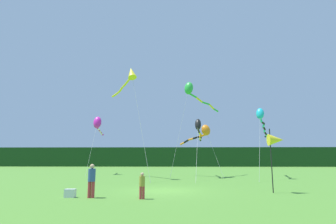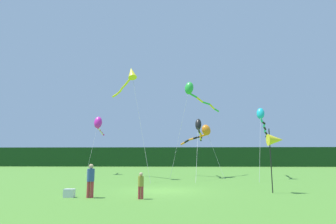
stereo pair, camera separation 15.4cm
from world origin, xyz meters
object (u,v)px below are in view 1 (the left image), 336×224
(person_adult, at_px, (92,179))
(banner_flag_pole, at_px, (276,140))
(kite_magenta, at_px, (98,123))
(kite_green, at_px, (192,91))
(person_child, at_px, (142,184))
(kite_yellow, at_px, (130,76))
(cooler_box, at_px, (70,193))
(kite_orange, at_px, (203,132))
(kite_black, at_px, (199,128))
(kite_cyan, at_px, (261,119))

(person_adult, height_order, banner_flag_pole, banner_flag_pole)
(kite_magenta, distance_m, kite_green, 12.42)
(person_adult, relative_size, person_child, 1.32)
(person_adult, bearing_deg, kite_yellow, 91.59)
(person_adult, distance_m, kite_green, 18.51)
(cooler_box, height_order, kite_magenta, kite_magenta)
(banner_flag_pole, bearing_deg, kite_orange, 104.13)
(kite_orange, height_order, kite_black, kite_black)
(kite_yellow, relative_size, kite_magenta, 1.55)
(person_adult, height_order, kite_yellow, kite_yellow)
(banner_flag_pole, bearing_deg, kite_black, 107.41)
(banner_flag_pole, relative_size, kite_magenta, 0.52)
(kite_orange, bearing_deg, kite_cyan, -10.30)
(kite_cyan, distance_m, kite_black, 6.47)
(kite_yellow, distance_m, kite_cyan, 14.17)
(kite_black, bearing_deg, person_adult, -115.62)
(banner_flag_pole, relative_size, kite_green, 0.36)
(kite_yellow, relative_size, kite_black, 1.26)
(cooler_box, xyz_separation_m, kite_cyan, (14.22, 13.42, 5.72))
(cooler_box, xyz_separation_m, kite_green, (7.22, 15.20, 9.16))
(kite_orange, xyz_separation_m, kite_cyan, (5.85, -1.06, 1.21))
(kite_orange, height_order, kite_green, kite_green)
(person_child, height_order, kite_green, kite_green)
(banner_flag_pole, xyz_separation_m, kite_black, (-3.66, 11.67, 2.06))
(kite_magenta, bearing_deg, banner_flag_pole, -46.43)
(cooler_box, relative_size, kite_orange, 0.10)
(person_adult, relative_size, kite_green, 0.16)
(kite_black, bearing_deg, kite_green, 113.55)
(person_adult, bearing_deg, kite_orange, 63.57)
(cooler_box, relative_size, banner_flag_pole, 0.14)
(kite_yellow, height_order, kite_black, kite_yellow)
(banner_flag_pole, height_order, kite_yellow, kite_yellow)
(kite_cyan, bearing_deg, kite_black, 176.19)
(kite_yellow, xyz_separation_m, kite_cyan, (13.44, 1.30, -4.30))
(person_adult, xyz_separation_m, cooler_box, (-1.12, 0.11, -0.74))
(person_child, relative_size, banner_flag_pole, 0.34)
(kite_magenta, bearing_deg, person_adult, -74.03)
(kite_green, height_order, kite_black, kite_green)
(kite_cyan, bearing_deg, person_adult, -134.08)
(kite_green, bearing_deg, kite_black, -66.45)
(person_adult, distance_m, cooler_box, 1.35)
(kite_cyan, relative_size, kite_black, 1.04)
(kite_cyan, bearing_deg, kite_orange, 169.70)
(kite_orange, xyz_separation_m, kite_black, (-0.56, -0.64, 0.38))
(banner_flag_pole, height_order, kite_green, kite_green)
(kite_yellow, height_order, kite_cyan, kite_yellow)
(kite_magenta, relative_size, kite_green, 0.69)
(person_adult, relative_size, kite_black, 0.19)
(cooler_box, xyz_separation_m, kite_magenta, (-4.26, 18.71, 5.99))
(person_child, xyz_separation_m, banner_flag_pole, (7.69, 2.61, 2.32))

